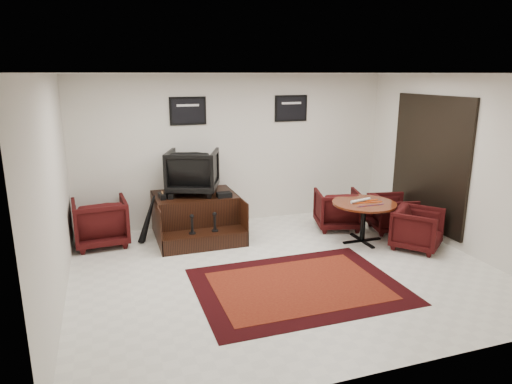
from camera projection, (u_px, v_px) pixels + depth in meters
ground at (285, 270)px, 6.70m from camera, size 6.00×6.00×0.00m
room_shell at (310, 147)px, 6.49m from camera, size 6.02×5.02×2.81m
area_rug at (298, 286)px, 6.18m from camera, size 2.73×2.04×0.01m
shine_podium at (196, 217)px, 8.07m from camera, size 1.43×1.47×0.74m
shine_chair at (193, 169)px, 8.00m from camera, size 1.07×1.04×0.87m
shoes_pair at (165, 196)px, 7.76m from camera, size 0.23×0.27×0.09m
polish_kit at (224, 195)px, 7.83m from camera, size 0.25×0.18×0.09m
umbrella_black at (147, 219)px, 7.69m from camera, size 0.31×0.12×0.83m
umbrella_hooked at (149, 218)px, 7.76m from camera, size 0.31×0.12×0.84m
armchair_side at (100, 220)px, 7.60m from camera, size 0.90×0.85×0.87m
meeting_table at (364, 207)px, 7.69m from camera, size 1.07×1.07×0.70m
table_chair_back at (338, 207)px, 8.43m from camera, size 0.93×0.90×0.79m
table_chair_window at (392, 212)px, 8.29m from camera, size 0.79×0.83×0.73m
table_chair_corner at (418, 227)px, 7.44m from camera, size 0.98×0.98×0.74m
paper_roll at (361, 200)px, 7.69m from camera, size 0.42×0.15×0.05m
table_clutter at (369, 203)px, 7.64m from camera, size 0.57×0.30×0.01m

